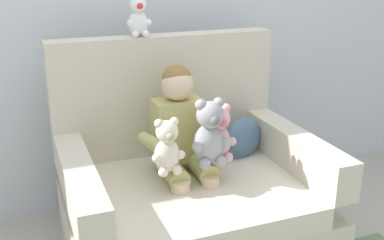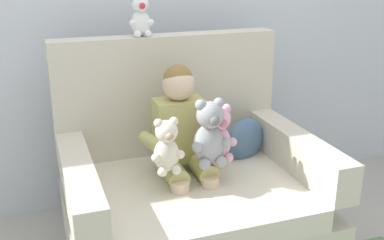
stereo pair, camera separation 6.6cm
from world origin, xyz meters
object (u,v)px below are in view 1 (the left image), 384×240
Objects in this scene: plush_pink at (218,134)px; plush_grey at (209,134)px; plush_cream at (167,148)px; seated_child at (182,136)px; armchair at (188,195)px; plush_white_on_backrest at (138,17)px; throw_pillow at (243,139)px.

plush_pink is 0.86× the size of plush_grey.
plush_grey reaches higher than plush_cream.
plush_pink is at bearing -9.53° from plush_cream.
seated_child is 0.20m from plush_pink.
plush_pink is at bearing 13.29° from plush_grey.
armchair is 5.68× the size of plush_white_on_backrest.
throw_pillow is at bearing -8.10° from plush_white_on_backrest.
seated_child is 3.60× the size of plush_white_on_backrest.
armchair is at bearing -161.07° from throw_pillow.
seated_child reaches higher than plush_grey.
armchair reaches higher than plush_cream.
plush_white_on_backrest reaches higher than plush_cream.
plush_pink is at bearing -43.68° from plush_white_on_backrest.
plush_cream is (-0.14, -0.18, 0.03)m from seated_child.
plush_pink is 0.30m from plush_cream.
armchair is 3.75× the size of plush_grey.
plush_white_on_backrest is at bearing 104.12° from plush_pink.
armchair reaches higher than seated_child.
plush_pink is at bearing -138.84° from throw_pillow.
armchair reaches higher than plush_grey.
plush_grey is at bearing -51.49° from plush_white_on_backrest.
throw_pillow is at bearing 25.13° from plush_pink.
plush_grey is 0.76m from plush_white_on_backrest.
plush_cream is at bearing -128.45° from seated_child.
plush_grey is (0.23, 0.01, 0.03)m from plush_cream.
plush_cream is 0.23m from plush_grey.
plush_white_on_backrest is (0.02, 0.52, 0.56)m from plush_cream.
plush_cream is 0.80× the size of plush_grey.
seated_child is 0.19m from plush_grey.
armchair is 0.42m from plush_cream.
armchair is 0.33m from seated_child.
plush_white_on_backrest reaches higher than seated_child.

